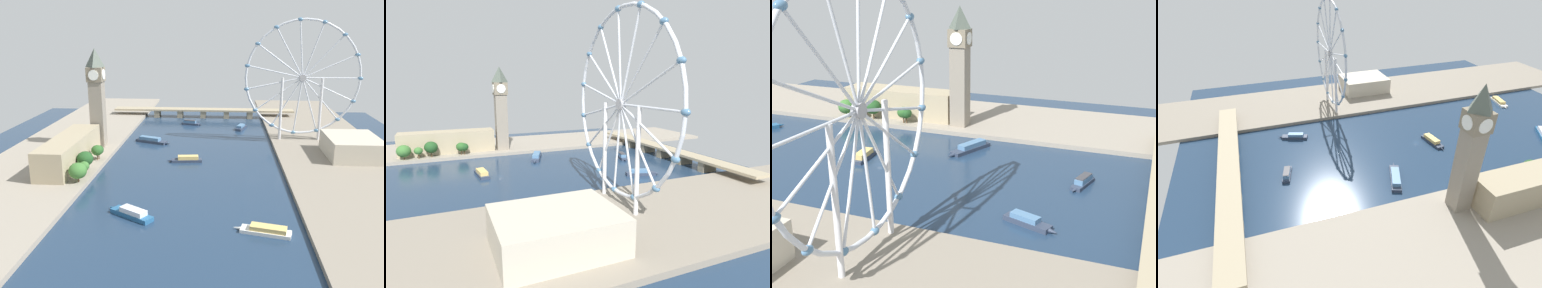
# 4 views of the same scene
# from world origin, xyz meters

# --- Properties ---
(ground_plane) EXTENTS (393.67, 393.67, 0.00)m
(ground_plane) POSITION_xyz_m (0.00, 0.00, 0.00)
(ground_plane) COLOR #1E334C
(riverbank_left) EXTENTS (90.00, 520.00, 3.00)m
(riverbank_left) POSITION_xyz_m (-111.83, 0.00, 1.50)
(riverbank_left) COLOR gray
(riverbank_left) RESTS_ON ground_plane
(riverbank_right) EXTENTS (90.00, 520.00, 3.00)m
(riverbank_right) POSITION_xyz_m (111.83, 0.00, 1.50)
(riverbank_right) COLOR gray
(riverbank_right) RESTS_ON ground_plane
(clock_tower) EXTENTS (13.90, 13.90, 82.41)m
(clock_tower) POSITION_xyz_m (-83.10, 17.01, 45.98)
(clock_tower) COLOR gray
(clock_tower) RESTS_ON riverbank_left
(parliament_block) EXTENTS (22.00, 86.57, 20.72)m
(parliament_block) POSITION_xyz_m (-91.08, -34.27, 13.36)
(parliament_block) COLOR tan
(parliament_block) RESTS_ON riverbank_left
(tree_row_embankment) EXTENTS (13.92, 60.39, 14.47)m
(tree_row_embankment) POSITION_xyz_m (-73.26, -50.66, 11.19)
(tree_row_embankment) COLOR #513823
(tree_row_embankment) RESTS_ON riverbank_left
(ferris_wheel) EXTENTS (102.86, 3.20, 106.79)m
(ferris_wheel) POSITION_xyz_m (91.70, 50.52, 58.12)
(ferris_wheel) COLOR silver
(ferris_wheel) RESTS_ON riverbank_right
(riverside_hall) EXTENTS (39.78, 50.97, 15.92)m
(riverside_hall) POSITION_xyz_m (124.71, 1.52, 10.96)
(riverside_hall) COLOR #BCB29E
(riverside_hall) RESTS_ON riverbank_right
(river_bridge) EXTENTS (205.67, 15.37, 9.94)m
(river_bridge) POSITION_xyz_m (0.00, 154.87, 7.24)
(river_bridge) COLOR tan
(river_bridge) RESTS_ON ground_plane
(tour_boat_0) EXTENTS (34.14, 17.58, 5.18)m
(tour_boat_0) POSITION_xyz_m (-42.03, 40.80, 2.19)
(tour_boat_0) COLOR #2D384C
(tour_boat_0) RESTS_ON ground_plane
(tour_boat_1) EXTENTS (12.77, 26.08, 4.68)m
(tour_boat_1) POSITION_xyz_m (41.68, 99.81, 1.91)
(tour_boat_1) COLOR #2D384C
(tour_boat_1) RESTS_ON ground_plane
(tour_boat_2) EXTENTS (30.57, 13.57, 4.31)m
(tour_boat_2) POSITION_xyz_m (45.52, -129.43, 1.86)
(tour_boat_2) COLOR white
(tour_boat_2) RESTS_ON ground_plane
(tour_boat_3) EXTENTS (22.50, 10.13, 5.20)m
(tour_boat_3) POSITION_xyz_m (-11.77, 114.98, 2.18)
(tour_boat_3) COLOR #2D384C
(tour_boat_3) RESTS_ON ground_plane
(tour_boat_4) EXTENTS (27.92, 9.43, 4.84)m
(tour_boat_4) POSITION_xyz_m (-5.16, -13.07, 2.05)
(tour_boat_4) COLOR #2D384C
(tour_boat_4) RESTS_ON ground_plane
(tour_boat_5) EXTENTS (29.50, 21.55, 5.35)m
(tour_boat_5) POSITION_xyz_m (-27.67, -114.67, 2.18)
(tour_boat_5) COLOR #235684
(tour_boat_5) RESTS_ON ground_plane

